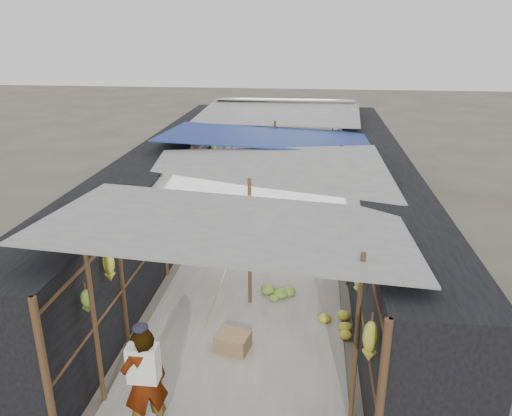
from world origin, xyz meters
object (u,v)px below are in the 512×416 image
at_px(vendor_elderly, 145,382).
at_px(vendor_seated, 322,202).
at_px(crate_near, 233,342).
at_px(black_basin, 325,235).
at_px(shopper_blue, 272,175).

relative_size(vendor_elderly, vendor_seated, 1.64).
relative_size(crate_near, vendor_seated, 0.54).
xyz_separation_m(black_basin, vendor_seated, (-0.09, 1.44, 0.41)).
xyz_separation_m(vendor_elderly, shopper_blue, (0.84, 9.91, -0.02)).
distance_m(crate_near, black_basin, 5.32).
bearing_deg(shopper_blue, black_basin, -78.68).
xyz_separation_m(crate_near, vendor_elderly, (-0.86, -1.92, 0.66)).
bearing_deg(crate_near, shopper_blue, 103.54).
relative_size(black_basin, shopper_blue, 0.36).
relative_size(crate_near, shopper_blue, 0.34).
height_order(crate_near, vendor_elderly, vendor_elderly).
height_order(black_basin, shopper_blue, shopper_blue).
xyz_separation_m(black_basin, vendor_elderly, (-2.50, -6.97, 0.73)).
distance_m(shopper_blue, vendor_seated, 2.19).
distance_m(vendor_elderly, vendor_seated, 8.76).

